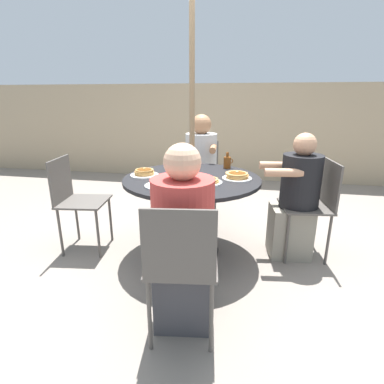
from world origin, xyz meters
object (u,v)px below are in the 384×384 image
Objects in this scene: patio_chair_south at (315,202)px; coffee_cup at (195,165)px; patio_chair_west at (202,171)px; diner_west at (201,171)px; pancake_plate_b at (237,176)px; patio_chair_north at (75,197)px; diner_east at (184,246)px; patio_chair_east at (181,262)px; drinking_glass_a at (187,186)px; patio_table at (192,188)px; diner_south at (295,202)px; syrup_bottle at (227,162)px; pancake_plate_c at (144,173)px; pancake_plate_a at (161,185)px; pancake_plate_d at (207,181)px.

coffee_cup is (-1.10, 0.14, 0.25)m from patio_chair_south.
diner_west is at bearing 90.00° from patio_chair_west.
patio_chair_north is at bearing -173.71° from pancake_plate_b.
diner_east is at bearing -106.25° from pancake_plate_b.
diner_east is (-0.02, 0.17, 0.01)m from patio_chair_east.
drinking_glass_a is at bearing 90.75° from patio_chair_west.
patio_table is 0.93m from diner_south.
patio_chair_south is 0.90m from syrup_bottle.
diner_west is (0.01, -0.17, 0.03)m from patio_chair_west.
pancake_plate_b is 1.00× the size of pancake_plate_c.
patio_table is 12.21× the size of coffee_cup.
patio_chair_west is 1.18m from pancake_plate_b.
pancake_plate_a is 1.60× the size of syrup_bottle.
pancake_plate_c is at bearing 88.58° from patio_chair_south.
diner_west is 4.80× the size of pancake_plate_a.
diner_west reaches higher than pancake_plate_c.
patio_chair_east is at bearing -66.16° from pancake_plate_a.
pancake_plate_c is (-0.37, -0.94, 0.19)m from diner_west.
patio_chair_north is 3.48× the size of pancake_plate_c.
diner_west is (-0.21, 2.00, 0.03)m from patio_chair_east.
pancake_plate_b is at bearing 113.10° from diner_west.
diner_south is at bearing -26.65° from syrup_bottle.
patio_chair_north is 1.58m from patio_chair_west.
coffee_cup is at bearing 35.76° from pancake_plate_c.
syrup_bottle is (0.71, 0.45, 0.04)m from pancake_plate_c.
patio_chair_north is at bearing 90.02° from patio_chair_south.
diner_south is 8.14× the size of drinking_glass_a.
pancake_plate_b is 1.84× the size of drinking_glass_a.
diner_south reaches higher than syrup_bottle.
pancake_plate_d is at bearing 25.27° from pancake_plate_a.
diner_east is 7.35× the size of syrup_bottle.
patio_chair_east is 1.42m from diner_south.
patio_chair_south reaches higher than pancake_plate_a.
diner_west is (-1.15, 0.78, 0.03)m from patio_chair_south.
pancake_plate_c is 0.84m from syrup_bottle.
pancake_plate_d is 0.60m from syrup_bottle.
pancake_plate_d is (0.01, 0.93, 0.22)m from patio_chair_east.
diner_east is 0.96× the size of diner_west.
patio_chair_north is 1.46m from diner_west.
patio_chair_west is at bearing 114.01° from pancake_plate_b.
patio_chair_south is at bearing 89.98° from patio_chair_north.
patio_table is at bearing 90.00° from patio_chair_east.
diner_east is at bearing -96.65° from syrup_bottle.
drinking_glass_a is at bearing 64.70° from patio_chair_north.
patio_table is at bearing 90.00° from patio_chair_north.
diner_west is at bearing 84.09° from pancake_plate_a.
patio_chair_east reaches higher than drinking_glass_a.
patio_chair_west reaches higher than pancake_plate_c.
pancake_plate_b is at bearing 36.69° from pancake_plate_d.
syrup_bottle is at bearing 105.86° from pancake_plate_b.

